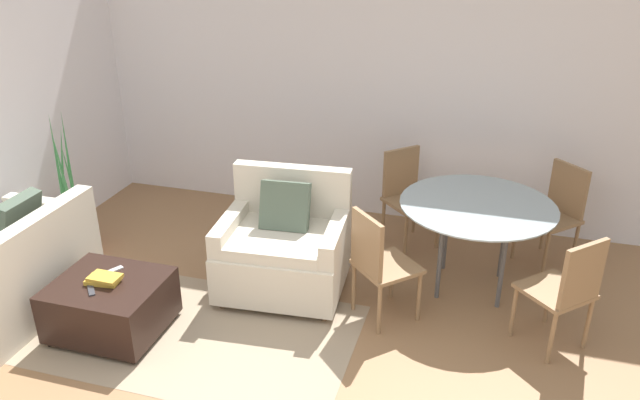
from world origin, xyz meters
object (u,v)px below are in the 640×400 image
Objects in this scene: tv_remote_secondary at (91,290)px; dining_table at (477,212)px; book_stack at (104,279)px; dining_chair_near_right at (567,287)px; dining_chair_far_left at (406,191)px; dining_chair_far_right at (557,208)px; tv_remote_primary at (114,270)px; ottoman at (111,304)px; armchair at (284,248)px; dining_chair_near_left at (378,260)px; potted_plant at (73,221)px.

dining_table is (2.56, 1.50, 0.26)m from tv_remote_secondary.
tv_remote_secondary is (-0.03, -0.12, -0.02)m from book_stack.
dining_chair_near_right reaches higher than dining_table.
dining_table is 0.95m from dining_chair_far_left.
dining_chair_near_right is at bearing -90.00° from dining_chair_far_right.
ottoman is at bearing -75.72° from tv_remote_primary.
dining_chair_far_right is at bearing 32.60° from ottoman.
ottoman is at bearing -138.58° from armchair.
tv_remote_primary is (-1.08, -0.76, 0.05)m from armchair.
book_stack is 0.29× the size of dining_chair_near_right.
book_stack is 0.21× the size of dining_table.
ottoman is 2.01m from dining_chair_near_left.
dining_table is 0.95m from dining_chair_near_right.
dining_chair_far_left reaches higher than tv_remote_primary.
dining_chair_near_left is at bearing 20.96° from book_stack.
dining_table is 1.37× the size of dining_chair_far_right.
dining_chair_far_right reaches higher than ottoman.
armchair is 1.16× the size of dining_chair_far_right.
tv_remote_primary is at bearing 89.73° from tv_remote_secondary.
dining_chair_far_left is (1.85, 2.03, 0.29)m from ottoman.
book_stack reaches higher than ottoman.
dining_chair_near_left is at bearing -14.42° from armchair.
tv_remote_secondary is (-1.08, -1.05, 0.05)m from armchair.
dining_chair_near_right is at bearing -4.23° from potted_plant.
tv_remote_secondary is at bearing -108.05° from ottoman.
dining_chair_far_right is at bearing 90.00° from dining_chair_near_right.
dining_chair_far_left is 1.33m from dining_chair_far_right.
potted_plant is 2.94m from dining_chair_near_left.
potted_plant is 1.47× the size of dining_chair_far_right.
dining_chair_far_left is (0.00, 1.33, 0.00)m from dining_chair_near_left.
dining_chair_far_left is (0.81, 1.12, 0.14)m from armchair.
tv_remote_secondary is 0.11× the size of potted_plant.
dining_chair_near_left is at bearing -6.14° from potted_plant.
ottoman is 5.48× the size of tv_remote_secondary.
dining_table is 0.95m from dining_chair_near_left.
armchair reaches higher than tv_remote_secondary.
tv_remote_primary is at bearing -40.30° from potted_plant.
dining_chair_near_right is (4.24, -0.31, 0.24)m from potted_plant.
dining_chair_near_left reaches higher than tv_remote_secondary.
ottoman is 0.22m from book_stack.
dining_chair_far_left and dining_chair_far_right have the same top height.
ottoman is 2.77m from dining_chair_far_left.
dining_chair_near_left reaches higher than book_stack.
tv_remote_primary is 0.15× the size of dining_chair_near_right.
book_stack is at bearing -159.04° from dining_chair_near_left.
tv_remote_primary is 0.15× the size of dining_chair_far_left.
potted_plant reaches higher than dining_table.
ottoman is 3.27m from dining_chair_near_right.
potted_plant is 4.25m from dining_chair_near_right.
potted_plant is (-1.04, 1.03, -0.17)m from book_stack.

